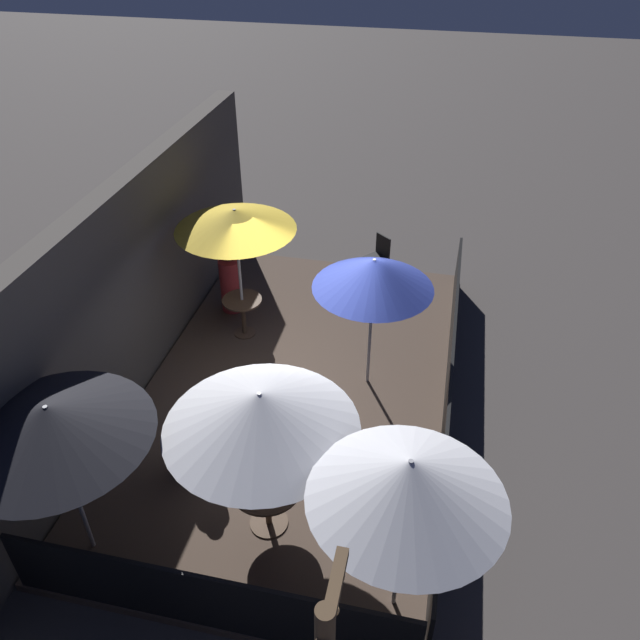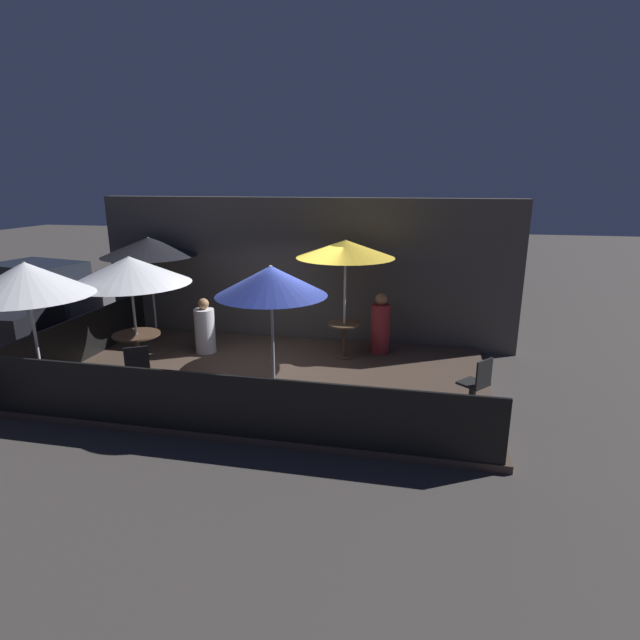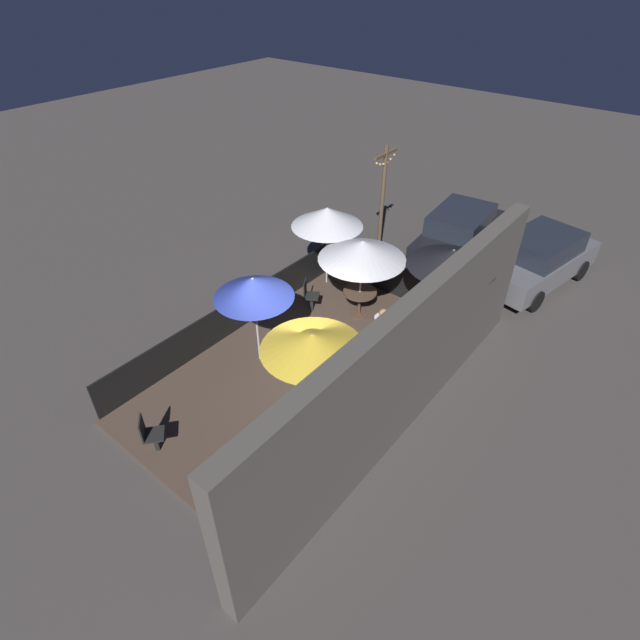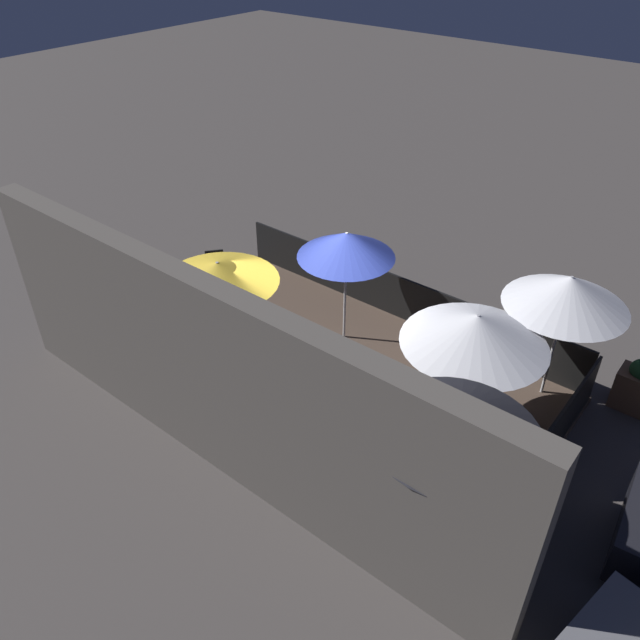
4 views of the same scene
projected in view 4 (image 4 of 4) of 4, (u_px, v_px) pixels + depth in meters
ground_plane at (327, 377)px, 11.73m from camera, size 60.00×60.00×0.00m
patio_deck at (327, 374)px, 11.69m from camera, size 8.23×4.88×0.12m
building_wall at (214, 380)px, 9.05m from camera, size 9.83×0.36×3.39m
fence_front at (398, 297)px, 12.92m from camera, size 8.03×0.05×0.95m
fence_side_left at (541, 457)px, 9.30m from camera, size 0.05×4.68×0.95m
patio_umbrella_0 at (476, 330)px, 9.34m from camera, size 2.27×2.27×2.27m
patio_umbrella_1 at (218, 272)px, 10.14m from camera, size 2.01×2.01×2.49m
patio_umbrella_2 at (458, 421)px, 7.52m from camera, size 2.17×2.17×2.39m
patio_umbrella_3 at (346, 245)px, 11.38m from camera, size 1.83×1.83×2.33m
patio_umbrella_4 at (568, 292)px, 9.98m from camera, size 2.02×2.02×2.41m
dining_table_0 at (464, 400)px, 10.14m from camera, size 0.91×0.91×0.75m
dining_table_1 at (227, 356)px, 11.13m from camera, size 0.70×0.70×0.75m
patio_chair_0 at (458, 352)px, 11.30m from camera, size 0.55×0.55×0.95m
patio_chair_1 at (216, 269)px, 13.81m from camera, size 0.56×0.56×0.91m
patron_0 at (180, 352)px, 11.19m from camera, size 0.58×0.58×1.33m
patron_1 at (376, 423)px, 9.80m from camera, size 0.49×0.49×1.21m
planter_box at (638, 387)px, 10.79m from camera, size 0.72×0.50×1.03m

